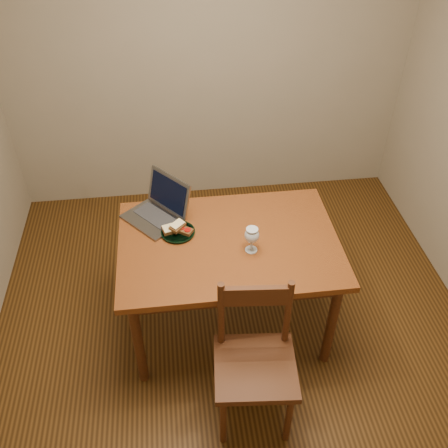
{
  "coord_description": "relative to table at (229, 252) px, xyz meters",
  "views": [
    {
      "loc": [
        -0.32,
        -2.09,
        2.72
      ],
      "look_at": [
        -0.05,
        0.15,
        0.8
      ],
      "focal_mm": 40.0,
      "sensor_mm": 36.0,
      "label": 1
    }
  ],
  "objects": [
    {
      "name": "plate",
      "position": [
        -0.29,
        0.11,
        0.09
      ],
      "size": [
        0.21,
        0.21,
        0.02
      ],
      "primitive_type": "cylinder",
      "color": "black",
      "rests_on": "table"
    },
    {
      "name": "table",
      "position": [
        0.0,
        0.0,
        0.0
      ],
      "size": [
        1.3,
        0.9,
        0.74
      ],
      "color": "#4E200D",
      "rests_on": "floor"
    },
    {
      "name": "sandwich_cheese",
      "position": [
        -0.33,
        0.12,
        0.12
      ],
      "size": [
        0.12,
        0.09,
        0.03
      ],
      "primitive_type": null,
      "rotation": [
        0.0,
        0.0,
        0.24
      ],
      "color": "#381E0C",
      "rests_on": "plate"
    },
    {
      "name": "back_wall",
      "position": [
        0.03,
        1.55,
        0.65
      ],
      "size": [
        3.2,
        0.02,
        2.6
      ],
      "primitive_type": "cube",
      "color": "gray",
      "rests_on": "floor"
    },
    {
      "name": "chair",
      "position": [
        0.06,
        -0.65,
        -0.15
      ],
      "size": [
        0.47,
        0.45,
        0.46
      ],
      "rotation": [
        0.0,
        0.0,
        -0.09
      ],
      "color": "#381D0B",
      "rests_on": "floor"
    },
    {
      "name": "sandwich_top",
      "position": [
        -0.29,
        0.11,
        0.14
      ],
      "size": [
        0.11,
        0.11,
        0.03
      ],
      "primitive_type": null,
      "rotation": [
        0.0,
        0.0,
        0.86
      ],
      "color": "#381E0C",
      "rests_on": "plate"
    },
    {
      "name": "sandwich_tomato",
      "position": [
        -0.26,
        0.1,
        0.12
      ],
      "size": [
        0.11,
        0.1,
        0.03
      ],
      "primitive_type": null,
      "rotation": [
        0.0,
        0.0,
        -0.6
      ],
      "color": "#381E0C",
      "rests_on": "plate"
    },
    {
      "name": "laptop",
      "position": [
        -0.39,
        0.3,
        0.15
      ],
      "size": [
        0.46,
        0.46,
        0.25
      ],
      "rotation": [
        0.0,
        0.0,
        -0.86
      ],
      "color": "slate",
      "rests_on": "table"
    },
    {
      "name": "floor",
      "position": [
        0.03,
        -0.06,
        -0.66
      ],
      "size": [
        3.2,
        3.2,
        0.02
      ],
      "primitive_type": "cube",
      "color": "black",
      "rests_on": "ground"
    },
    {
      "name": "milk_glass",
      "position": [
        0.12,
        -0.09,
        0.17
      ],
      "size": [
        0.08,
        0.08,
        0.16
      ],
      "primitive_type": null,
      "color": "white",
      "rests_on": "table"
    }
  ]
}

